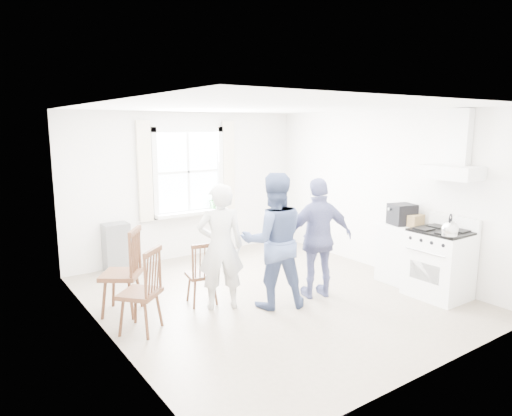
{
  "coord_description": "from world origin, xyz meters",
  "views": [
    {
      "loc": [
        -3.65,
        -4.88,
        2.36
      ],
      "look_at": [
        -0.11,
        0.2,
        1.24
      ],
      "focal_mm": 32.0,
      "sensor_mm": 36.0,
      "label": 1
    }
  ],
  "objects": [
    {
      "name": "room_shell",
      "position": [
        0.0,
        0.0,
        1.3
      ],
      "size": [
        4.62,
        5.12,
        2.64
      ],
      "color": "gray",
      "rests_on": "ground"
    },
    {
      "name": "window_assembly",
      "position": [
        0.0,
        2.45,
        1.46
      ],
      "size": [
        1.88,
        0.24,
        1.7
      ],
      "color": "white",
      "rests_on": "room_shell"
    },
    {
      "name": "range_hood",
      "position": [
        2.07,
        -1.35,
        1.9
      ],
      "size": [
        0.45,
        0.76,
        0.94
      ],
      "color": "silver",
      "rests_on": "room_shell"
    },
    {
      "name": "windsor_chair_a",
      "position": [
        -1.83,
        -0.11,
        0.62
      ],
      "size": [
        0.59,
        0.59,
        1.01
      ],
      "color": "#402314",
      "rests_on": "ground"
    },
    {
      "name": "windsor_chair_b",
      "position": [
        -0.93,
        0.23,
        0.53
      ],
      "size": [
        0.43,
        0.42,
        0.87
      ],
      "color": "#402314",
      "rests_on": "ground"
    },
    {
      "name": "person_mid",
      "position": [
        -0.18,
        -0.3,
        0.89
      ],
      "size": [
        1.13,
        1.13,
        1.78
      ],
      "primitive_type": "imported",
      "rotation": [
        0.0,
        0.0,
        2.75
      ],
      "color": "#42517B",
      "rests_on": "ground"
    },
    {
      "name": "kettle",
      "position": [
        1.65,
        -1.63,
        1.05
      ],
      "size": [
        0.22,
        0.22,
        0.31
      ],
      "color": "silver",
      "rests_on": "gas_stove"
    },
    {
      "name": "stereo_stack",
      "position": [
        1.97,
        -0.65,
        1.06
      ],
      "size": [
        0.42,
        0.39,
        0.31
      ],
      "color": "black",
      "rests_on": "low_cabinet"
    },
    {
      "name": "person_left",
      "position": [
        -0.78,
        0.03,
        0.82
      ],
      "size": [
        0.79,
        0.79,
        1.65
      ],
      "primitive_type": "imported",
      "rotation": [
        0.0,
        0.0,
        2.74
      ],
      "color": "silver",
      "rests_on": "ground"
    },
    {
      "name": "gas_stove",
      "position": [
        1.91,
        -1.35,
        0.48
      ],
      "size": [
        0.68,
        0.76,
        1.12
      ],
      "color": "white",
      "rests_on": "ground"
    },
    {
      "name": "person_right",
      "position": [
        0.54,
        -0.38,
        0.83
      ],
      "size": [
        1.23,
        1.23,
        1.67
      ],
      "primitive_type": "imported",
      "rotation": [
        0.0,
        0.0,
        2.83
      ],
      "color": "navy",
      "rests_on": "ground"
    },
    {
      "name": "cardboard_box",
      "position": [
        2.03,
        -0.82,
        0.98
      ],
      "size": [
        0.27,
        0.2,
        0.17
      ],
      "primitive_type": "cube",
      "rotation": [
        0.0,
        0.0,
        0.05
      ],
      "color": "olive",
      "rests_on": "low_cabinet"
    },
    {
      "name": "low_cabinet",
      "position": [
        1.98,
        -0.65,
        0.45
      ],
      "size": [
        0.5,
        0.55,
        0.9
      ],
      "primitive_type": "cube",
      "color": "silver",
      "rests_on": "ground"
    },
    {
      "name": "shelf_unit",
      "position": [
        -1.4,
        2.33,
        0.4
      ],
      "size": [
        0.4,
        0.3,
        0.8
      ],
      "primitive_type": "cube",
      "color": "slate",
      "rests_on": "ground"
    },
    {
      "name": "potted_plant",
      "position": [
        0.46,
        2.36,
        1.02
      ],
      "size": [
        0.23,
        0.23,
        0.34
      ],
      "primitive_type": "imported",
      "rotation": [
        0.0,
        0.0,
        -0.28
      ],
      "color": "#377D3A",
      "rests_on": "window_assembly"
    },
    {
      "name": "windsor_chair_c",
      "position": [
        -1.8,
        0.54,
        0.68
      ],
      "size": [
        0.65,
        0.65,
        1.12
      ],
      "color": "#402314",
      "rests_on": "ground"
    }
  ]
}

